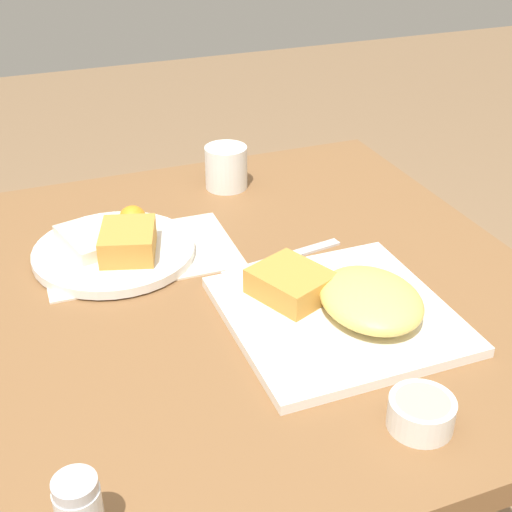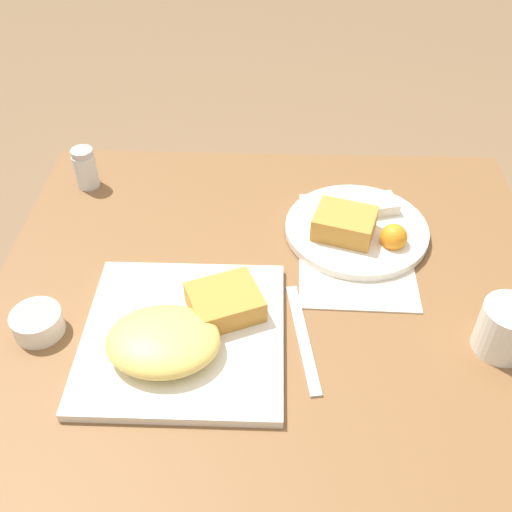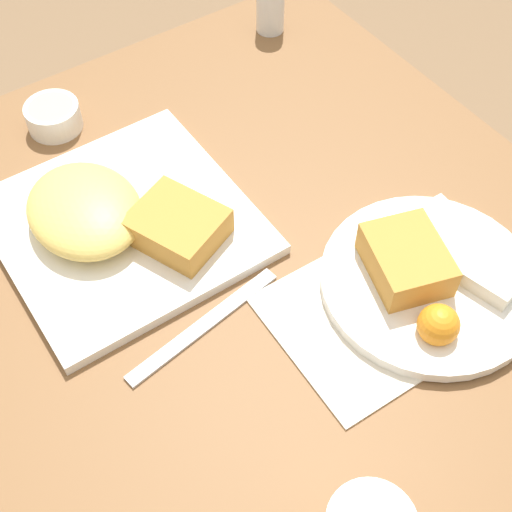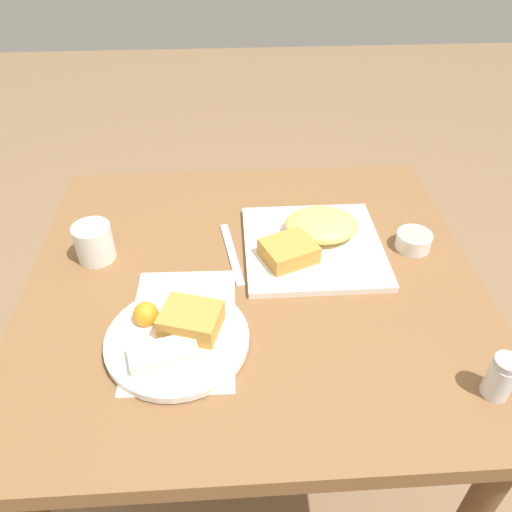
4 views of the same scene
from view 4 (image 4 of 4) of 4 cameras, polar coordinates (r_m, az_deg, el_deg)
The scene contains 9 objects.
ground_plane at distance 1.60m, azimuth -0.19°, elevation -23.54°, with size 8.00×8.00×0.00m, color #846647.
dining_table at distance 1.04m, azimuth -0.27°, elevation -6.58°, with size 0.87×0.82×0.78m.
menu_card at distance 0.89m, azimuth -8.41°, elevation -7.97°, with size 0.19×0.29×0.00m.
plate_square_near at distance 1.04m, azimuth 6.55°, elevation 1.98°, with size 0.28×0.28×0.06m.
plate_oval_far at distance 0.85m, azimuth -8.98°, elevation -8.85°, with size 0.24×0.24×0.05m.
sauce_ramekin at distance 1.08m, azimuth 17.57°, elevation 1.72°, with size 0.07×0.07×0.03m.
salt_shaker at distance 0.85m, azimuth 26.11°, elevation -12.51°, with size 0.04×0.04×0.08m.
butter_knife at distance 1.02m, azimuth -2.79°, elevation 0.31°, with size 0.05×0.20×0.00m.
coffee_mug at distance 1.04m, azimuth -18.01°, elevation 1.49°, with size 0.08×0.08×0.08m.
Camera 4 is at (0.04, 0.72, 1.42)m, focal length 35.00 mm.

